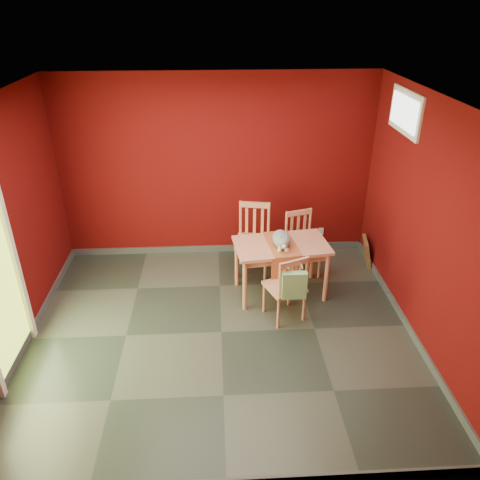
{
  "coord_description": "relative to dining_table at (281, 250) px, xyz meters",
  "views": [
    {
      "loc": [
        -0.03,
        -4.43,
        3.58
      ],
      "look_at": [
        0.25,
        0.45,
        1.0
      ],
      "focal_mm": 35.0,
      "sensor_mm": 36.0,
      "label": 1
    }
  ],
  "objects": [
    {
      "name": "ground",
      "position": [
        -0.8,
        -0.8,
        -0.65
      ],
      "size": [
        4.5,
        4.5,
        0.0
      ],
      "primitive_type": "plane",
      "color": "#2D342D",
      "rests_on": "ground"
    },
    {
      "name": "room_shell",
      "position": [
        -0.8,
        -0.8,
        -0.6
      ],
      "size": [
        4.5,
        4.5,
        4.5
      ],
      "color": "#530808",
      "rests_on": "ground"
    },
    {
      "name": "window",
      "position": [
        1.42,
        0.2,
        1.7
      ],
      "size": [
        0.05,
        0.9,
        0.5
      ],
      "color": "white",
      "rests_on": "room_shell"
    },
    {
      "name": "outlet_plate",
      "position": [
        0.8,
        1.19,
        -0.35
      ],
      "size": [
        0.08,
        0.02,
        0.12
      ],
      "primitive_type": "cube",
      "color": "silver",
      "rests_on": "room_shell"
    },
    {
      "name": "dining_table",
      "position": [
        0.0,
        0.0,
        0.0
      ],
      "size": [
        1.26,
        0.83,
        0.74
      ],
      "color": "tan",
      "rests_on": "ground"
    },
    {
      "name": "table_runner",
      "position": [
        -0.0,
        -0.12,
        0.04
      ],
      "size": [
        0.43,
        0.76,
        0.36
      ],
      "color": "#A14F29",
      "rests_on": "dining_table"
    },
    {
      "name": "chair_far_left",
      "position": [
        -0.31,
        0.61,
        -0.13
      ],
      "size": [
        0.55,
        0.55,
        1.01
      ],
      "color": "tan",
      "rests_on": "ground"
    },
    {
      "name": "chair_far_right",
      "position": [
        0.37,
        0.51,
        -0.18
      ],
      "size": [
        0.53,
        0.53,
        0.92
      ],
      "color": "tan",
      "rests_on": "ground"
    },
    {
      "name": "chair_near",
      "position": [
        -0.0,
        -0.56,
        -0.19
      ],
      "size": [
        0.55,
        0.55,
        0.9
      ],
      "color": "tan",
      "rests_on": "ground"
    },
    {
      "name": "tote_bag",
      "position": [
        0.05,
        -0.77,
        -0.04
      ],
      "size": [
        0.29,
        0.18,
        0.41
      ],
      "color": "#7CAB70",
      "rests_on": "chair_near"
    },
    {
      "name": "cat",
      "position": [
        -0.01,
        -0.02,
        0.21
      ],
      "size": [
        0.35,
        0.52,
        0.24
      ],
      "primitive_type": null,
      "rotation": [
        0.0,
        0.0,
        0.24
      ],
      "color": "slate",
      "rests_on": "table_runner"
    },
    {
      "name": "picture_frame",
      "position": [
        1.38,
        0.69,
        -0.45
      ],
      "size": [
        0.2,
        0.42,
        0.4
      ],
      "color": "brown",
      "rests_on": "ground"
    }
  ]
}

